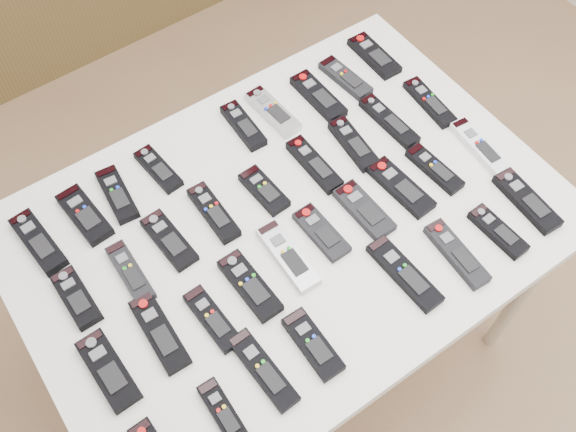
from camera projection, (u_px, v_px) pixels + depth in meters
ground at (311, 326)px, 2.19m from camera, size 4.00×4.00×0.00m
table at (288, 233)px, 1.55m from camera, size 1.25×0.88×0.78m
remote_0 at (38, 242)px, 1.46m from camera, size 0.07×0.18×0.02m
remote_1 at (85, 215)px, 1.49m from camera, size 0.08×0.17×0.02m
remote_2 at (117, 194)px, 1.53m from camera, size 0.07×0.17×0.02m
remote_3 at (158, 169)px, 1.57m from camera, size 0.06×0.15×0.02m
remote_4 at (243, 126)px, 1.64m from camera, size 0.05×0.16×0.02m
remote_5 at (273, 112)px, 1.67m from camera, size 0.06×0.18×0.02m
remote_6 at (318, 96)px, 1.69m from camera, size 0.06×0.18×0.02m
remote_7 at (345, 78)px, 1.73m from camera, size 0.07×0.17×0.02m
remote_8 at (374, 56)px, 1.78m from camera, size 0.06×0.17×0.02m
remote_9 at (77, 298)px, 1.38m from camera, size 0.06×0.15×0.02m
remote_10 at (130, 273)px, 1.41m from camera, size 0.05×0.16×0.02m
remote_11 at (169, 240)px, 1.46m from camera, size 0.07×0.17×0.02m
remote_12 at (214, 212)px, 1.50m from camera, size 0.05×0.17×0.02m
remote_13 at (264, 190)px, 1.53m from camera, size 0.06×0.14×0.02m
remote_14 at (314, 164)px, 1.57m from camera, size 0.05×0.18×0.02m
remote_15 at (353, 144)px, 1.61m from camera, size 0.07×0.17×0.02m
remote_16 at (389, 121)px, 1.65m from camera, size 0.05×0.19×0.02m
remote_17 at (429, 102)px, 1.69m from camera, size 0.06×0.18×0.02m
remote_18 at (108, 370)px, 1.29m from camera, size 0.07×0.18×0.02m
remote_19 at (160, 332)px, 1.34m from camera, size 0.06×0.19×0.02m
remote_20 at (212, 319)px, 1.36m from camera, size 0.06×0.16×0.02m
remote_21 at (250, 285)px, 1.40m from camera, size 0.06×0.18×0.02m
remote_22 at (288, 256)px, 1.44m from camera, size 0.06×0.19×0.02m
remote_23 at (321, 232)px, 1.47m from camera, size 0.06×0.15×0.02m
remote_24 at (364, 210)px, 1.50m from camera, size 0.06×0.16×0.02m
remote_25 at (401, 187)px, 1.54m from camera, size 0.07×0.18×0.02m
remote_26 at (434, 169)px, 1.57m from camera, size 0.06×0.16×0.02m
remote_27 at (480, 147)px, 1.60m from camera, size 0.06×0.19×0.02m
remote_29 at (224, 414)px, 1.25m from camera, size 0.04×0.15×0.02m
remote_30 at (263, 370)px, 1.30m from camera, size 0.06×0.19×0.02m
remote_31 at (313, 344)px, 1.32m from camera, size 0.06×0.16×0.02m
remote_32 at (404, 273)px, 1.41m from camera, size 0.06×0.20×0.02m
remote_33 at (457, 254)px, 1.44m from camera, size 0.06×0.18×0.02m
remote_34 at (498, 231)px, 1.47m from camera, size 0.05×0.15×0.02m
remote_35 at (527, 201)px, 1.52m from camera, size 0.07×0.19×0.02m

